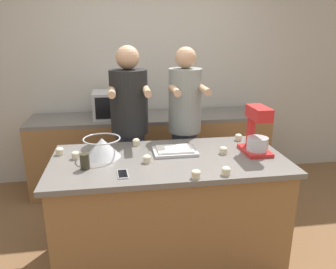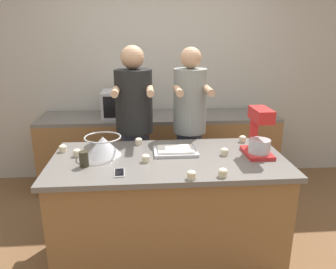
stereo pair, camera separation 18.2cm
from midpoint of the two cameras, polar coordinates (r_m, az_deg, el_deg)
The scene contains 20 objects.
ground_plane at distance 3.03m, azimuth 1.90°, elevation -19.85°, with size 16.00×16.00×0.00m, color brown.
back_wall at distance 4.14m, azimuth -0.56°, elevation 10.76°, with size 10.00×0.06×2.70m.
island_counter at distance 2.78m, azimuth 1.99°, elevation -12.57°, with size 1.84×0.90×0.88m.
back_counter at distance 4.01m, azimuth -0.18°, elevation -2.83°, with size 2.80×0.60×0.89m.
person_left at distance 3.17m, azimuth -4.18°, elevation 0.36°, with size 0.36×0.52×1.72m.
person_right at distance 3.22m, azimuth 5.36°, elevation 0.59°, with size 0.33×0.50×1.71m.
stand_mixer at distance 2.72m, azimuth 17.39°, elevation -0.05°, with size 0.20×0.30×0.39m.
mixing_bowl at distance 2.65m, azimuth -9.31°, elevation -1.89°, with size 0.29×0.29×0.16m.
baking_tray at distance 2.69m, azimuth 3.27°, elevation -2.89°, with size 0.36×0.25×0.04m.
microwave_oven at distance 3.83m, azimuth -6.74°, elevation 5.34°, with size 0.44×0.37×0.30m.
cell_phone at distance 2.32m, azimuth -6.24°, elevation -6.68°, with size 0.08×0.15×0.01m.
drinking_glass at distance 2.47m, azimuth -12.40°, elevation -4.23°, with size 0.07×0.07×0.12m.
cupcake_0 at distance 2.82m, azimuth -16.11°, elevation -2.34°, with size 0.06×0.06×0.06m.
cupcake_1 at distance 2.69m, azimuth -13.70°, elevation -3.09°, with size 0.06×0.06×0.06m.
cupcake_2 at distance 2.69m, azimuth 11.72°, elevation -2.94°, with size 0.06×0.06×0.06m.
cupcake_3 at distance 2.89m, azimuth -3.35°, elevation -1.17°, with size 0.06×0.06×0.06m.
cupcake_4 at distance 3.04m, azimuth 14.55°, elevation -0.74°, with size 0.06×0.06×0.06m.
cupcake_5 at distance 2.30m, azimuth 11.77°, elevation -6.52°, with size 0.06×0.06×0.06m.
cupcake_6 at distance 2.23m, azimuth 6.44°, elevation -7.01°, with size 0.06×0.06×0.06m.
cupcake_7 at distance 2.50m, azimuth -1.84°, elevation -4.15°, with size 0.06×0.06×0.06m.
Camera 2 is at (-0.19, -2.40, 1.84)m, focal length 35.00 mm.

